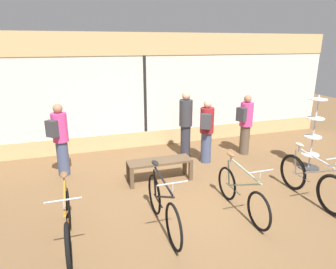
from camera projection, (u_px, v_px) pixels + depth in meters
name	position (u px, v px, depth m)	size (l,w,h in m)	color
ground_plane	(193.00, 205.00, 5.64)	(24.00, 24.00, 0.00)	brown
shop_back_wall	(145.00, 91.00, 8.42)	(12.00, 0.08, 3.20)	tan
bicycle_far_left	(68.00, 223.00, 4.43)	(0.46, 1.72, 1.02)	black
bicycle_left	(163.00, 206.00, 4.83)	(0.46, 1.75, 1.04)	black
bicycle_right	(241.00, 193.00, 5.30)	(0.46, 1.70, 1.01)	black
bicycle_far_right	(311.00, 181.00, 5.71)	(0.46, 1.76, 1.05)	black
accessory_rack	(312.00, 139.00, 7.10)	(0.48, 0.48, 1.79)	#333333
display_bench	(160.00, 164.00, 6.52)	(1.40, 0.44, 0.48)	brown
customer_near_rack	(207.00, 130.00, 7.42)	(0.50, 0.56, 1.61)	#424C6B
customer_by_window	(186.00, 123.00, 7.78)	(0.48, 0.48, 1.76)	#2D2D38
customer_mid_floor	(60.00, 138.00, 6.66)	(0.53, 0.56, 1.67)	#424C6B
customer_near_bench	(245.00, 123.00, 8.00)	(0.56, 0.46, 1.63)	brown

